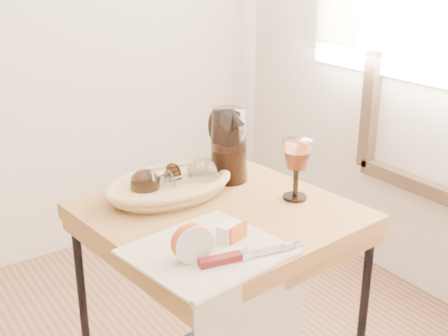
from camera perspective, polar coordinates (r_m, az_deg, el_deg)
side_table at (r=1.70m, az=-0.39°, el=-16.01°), size 0.67×0.67×0.78m
tea_towel at (r=1.30m, az=-1.69°, el=-8.12°), size 0.35×0.33×0.01m
bread_basket at (r=1.58m, az=-5.33°, el=-1.97°), size 0.33×0.23×0.05m
goblet_lying_a at (r=1.57m, az=-6.53°, el=-1.06°), size 0.15×0.11×0.08m
goblet_lying_b at (r=1.57m, az=-3.51°, el=-0.78°), size 0.14×0.09×0.08m
pitcher at (r=1.65m, az=0.47°, el=2.27°), size 0.19×0.26×0.25m
wine_goblet at (r=1.55m, az=7.09°, el=-0.18°), size 0.10×0.10×0.17m
apple_half at (r=1.24m, az=-3.25°, el=-7.17°), size 0.10×0.06×0.09m
apple_wedge at (r=1.33m, az=0.54°, el=-6.26°), size 0.07×0.05×0.04m
table_knife at (r=1.27m, az=2.39°, el=-8.34°), size 0.24×0.07×0.02m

